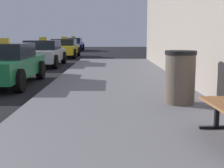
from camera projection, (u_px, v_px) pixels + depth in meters
trash_bin at (180, 77)px, 6.26m from camera, size 0.62×0.62×1.06m
car_green at (3, 64)px, 9.58m from camera, size 1.97×4.05×1.43m
car_silver at (43, 53)px, 15.59m from camera, size 1.93×4.23×1.43m
car_yellow at (64, 48)px, 21.76m from camera, size 1.96×4.37×1.43m
car_blue at (73, 44)px, 31.25m from camera, size 1.95×4.48×1.43m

